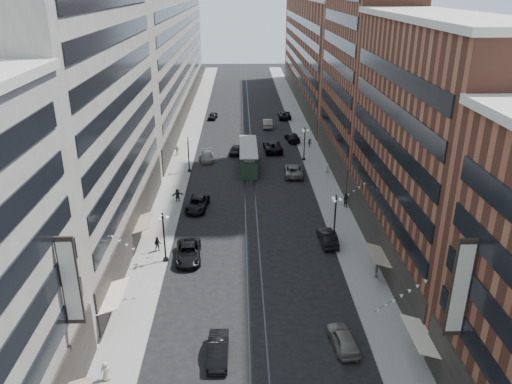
{
  "coord_description": "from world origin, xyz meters",
  "views": [
    {
      "loc": [
        -1.19,
        -17.81,
        26.93
      ],
      "look_at": [
        0.49,
        34.79,
        5.0
      ],
      "focal_mm": 35.0,
      "sensor_mm": 36.0,
      "label": 1
    }
  ],
  "objects": [
    {
      "name": "car_9",
      "position": [
        -7.17,
        88.16,
        0.7
      ],
      "size": [
        2.2,
        4.3,
        1.4
      ],
      "primitive_type": "imported",
      "rotation": [
        0.0,
        0.0,
        -0.14
      ],
      "color": "black",
      "rests_on": "ground"
    },
    {
      "name": "lamppost_sw_mid",
      "position": [
        -9.2,
        55.0,
        3.1
      ],
      "size": [
        1.03,
        1.14,
        5.52
      ],
      "color": "black",
      "rests_on": "sidewalk_west"
    },
    {
      "name": "pedestrian_4",
      "position": [
        12.01,
        24.09,
        1.01
      ],
      "size": [
        0.77,
        1.1,
        1.71
      ],
      "primitive_type": "imported",
      "rotation": [
        0.0,
        0.0,
        1.22
      ],
      "color": "gray",
      "rests_on": "sidewalk_east"
    },
    {
      "name": "lamppost_se_far",
      "position": [
        9.2,
        32.0,
        3.1
      ],
      "size": [
        1.03,
        1.14,
        5.52
      ],
      "color": "black",
      "rests_on": "sidewalk_east"
    },
    {
      "name": "rail_west",
      "position": [
        -0.7,
        70.0,
        0.01
      ],
      "size": [
        0.12,
        180.0,
        0.02
      ],
      "primitive_type": "cube",
      "color": "#2D2D33",
      "rests_on": "ground"
    },
    {
      "name": "sidewalk_east",
      "position": [
        11.0,
        70.0,
        0.07
      ],
      "size": [
        4.0,
        180.0,
        0.15
      ],
      "primitive_type": "cube",
      "color": "gray",
      "rests_on": "ground"
    },
    {
      "name": "car_13",
      "position": [
        -2.2,
        63.92,
        0.72
      ],
      "size": [
        2.17,
        4.38,
        1.44
      ],
      "primitive_type": "imported",
      "rotation": [
        0.0,
        0.0,
        -0.12
      ],
      "color": "black",
      "rests_on": "ground"
    },
    {
      "name": "streetcar",
      "position": [
        0.0,
        57.43,
        1.59
      ],
      "size": [
        2.75,
        12.43,
        3.44
      ],
      "color": "#253A26",
      "rests_on": "ground"
    },
    {
      "name": "pedestrian_8",
      "position": [
        11.87,
        52.86,
        1.01
      ],
      "size": [
        0.73,
        0.59,
        1.73
      ],
      "primitive_type": "imported",
      "rotation": [
        0.0,
        0.0,
        3.47
      ],
      "color": "beige",
      "rests_on": "sidewalk_east"
    },
    {
      "name": "car_7",
      "position": [
        -6.91,
        41.26,
        0.76
      ],
      "size": [
        3.15,
        5.74,
        1.52
      ],
      "primitive_type": "imported",
      "rotation": [
        0.0,
        0.0,
        -0.12
      ],
      "color": "black",
      "rests_on": "ground"
    },
    {
      "name": "car_12",
      "position": [
        8.4,
        71.21,
        0.77
      ],
      "size": [
        2.84,
        5.56,
        1.54
      ],
      "primitive_type": "imported",
      "rotation": [
        0.0,
        0.0,
        3.27
      ],
      "color": "black",
      "rests_on": "ground"
    },
    {
      "name": "ground",
      "position": [
        0.0,
        60.0,
        0.0
      ],
      "size": [
        220.0,
        220.0,
        0.0
      ],
      "primitive_type": "plane",
      "color": "black",
      "rests_on": "ground"
    },
    {
      "name": "pedestrian_7",
      "position": [
        12.41,
        41.21,
        1.08
      ],
      "size": [
        0.94,
        1.02,
        1.86
      ],
      "primitive_type": "imported",
      "rotation": [
        0.0,
        0.0,
        2.22
      ],
      "color": "black",
      "rests_on": "sidewalk_east"
    },
    {
      "name": "pedestrian_9",
      "position": [
        11.05,
        66.85,
        0.93
      ],
      "size": [
        1.08,
        0.68,
        1.55
      ],
      "primitive_type": "imported",
      "rotation": [
        0.0,
        0.0,
        0.29
      ],
      "color": "black",
      "rests_on": "sidewalk_east"
    },
    {
      "name": "car_5",
      "position": [
        -3.15,
        13.21,
        0.74
      ],
      "size": [
        1.61,
        4.53,
        1.49
      ],
      "primitive_type": "imported",
      "rotation": [
        0.0,
        0.0,
        -0.01
      ],
      "color": "black",
      "rests_on": "ground"
    },
    {
      "name": "sidewalk_west",
      "position": [
        -11.0,
        70.0,
        0.07
      ],
      "size": [
        4.0,
        180.0,
        0.15
      ],
      "primitive_type": "cube",
      "color": "gray",
      "rests_on": "ground"
    },
    {
      "name": "rail_east",
      "position": [
        0.7,
        70.0,
        0.01
      ],
      "size": [
        0.12,
        180.0,
        0.02
      ],
      "primitive_type": "cube",
      "color": "#2D2D33",
      "rests_on": "ground"
    },
    {
      "name": "lamppost_sw_far",
      "position": [
        -9.2,
        28.0,
        3.1
      ],
      "size": [
        1.03,
        1.14,
        5.52
      ],
      "color": "black",
      "rests_on": "sidewalk_west"
    },
    {
      "name": "car_2",
      "position": [
        -6.87,
        28.51,
        0.79
      ],
      "size": [
        2.96,
        5.82,
        1.57
      ],
      "primitive_type": "imported",
      "rotation": [
        0.0,
        0.0,
        0.06
      ],
      "color": "black",
      "rests_on": "ground"
    },
    {
      "name": "car_4",
      "position": [
        6.8,
        14.22,
        0.75
      ],
      "size": [
        2.28,
        4.57,
        1.5
      ],
      "primitive_type": "imported",
      "rotation": [
        0.0,
        0.0,
        3.26
      ],
      "color": "slate",
      "rests_on": "ground"
    },
    {
      "name": "car_14",
      "position": [
        4.33,
        80.97,
        0.88
      ],
      "size": [
        2.0,
        5.41,
        1.77
      ],
      "primitive_type": "imported",
      "rotation": [
        0.0,
        0.0,
        3.12
      ],
      "color": "slate",
      "rests_on": "ground"
    },
    {
      "name": "pedestrian_5",
      "position": [
        -9.71,
        43.68,
        1.0
      ],
      "size": [
        1.64,
        0.92,
        1.7
      ],
      "primitive_type": "imported",
      "rotation": [
        0.0,
        0.0,
        0.32
      ],
      "color": "black",
      "rests_on": "sidewalk_west"
    },
    {
      "name": "building_east_tower",
      "position": [
        17.0,
        56.0,
        21.0
      ],
      "size": [
        8.0,
        26.0,
        42.0
      ],
      "primitive_type": "cube",
      "color": "brown",
      "rests_on": "ground"
    },
    {
      "name": "car_extra_0",
      "position": [
        4.39,
        65.33,
        0.9
      ],
      "size": [
        3.35,
        6.62,
        1.79
      ],
      "primitive_type": "imported",
      "rotation": [
        0.0,
        0.0,
        3.2
      ],
      "color": "black",
      "rests_on": "ground"
    },
    {
      "name": "building_east_mid",
      "position": [
        17.0,
        28.0,
        12.0
      ],
      "size": [
        8.0,
        30.0,
        24.0
      ],
      "primitive_type": "cube",
      "color": "brown",
      "rests_on": "ground"
    },
    {
      "name": "car_11",
      "position": [
        6.8,
        53.27,
        0.82
      ],
      "size": [
        3.07,
        6.03,
        1.63
      ],
      "primitive_type": "imported",
      "rotation": [
        0.0,
        0.0,
        3.08
      ],
      "color": "#65615A",
      "rests_on": "ground"
    },
    {
      "name": "building_east_far",
      "position": [
        17.0,
        105.0,
        12.0
      ],
      "size": [
        8.0,
        72.0,
        24.0
      ],
      "primitive_type": "cube",
      "color": "brown",
      "rests_on": "ground"
    },
    {
      "name": "building_west_mid",
      "position": [
        -17.0,
        33.0,
        14.0
      ],
      "size": [
        8.0,
        36.0,
        28.0
      ],
      "primitive_type": "cube",
      "color": "#A7A294",
      "rests_on": "ground"
    },
    {
      "name": "car_8",
      "position": [
        -6.8,
        60.62,
        0.72
      ],
      "size": [
        2.34,
        5.1,
        1.45
      ],
      "primitive_type": "imported",
      "rotation": [
        0.0,
        0.0,
        0.06
      ],
      "color": "slate",
      "rests_on": "ground"
    },
    {
      "name": "pedestrian_2",
      "position": [
        -10.3,
        30.03,
        1.0
      ],
      "size": [
        0.89,
        0.57,
        1.71
      ],
      "primitive_type": "imported",
      "rotation": [
        0.0,
        0.0,
        0.15
      ],
      "color": "black",
      "rests_on": "sidewalk_west"
    },
    {
      "name": "pedestrian_6",
      "position": [
        -11.99,
        63.24,
        1.02
      ],
      "size": [
        1.11,
        0.73,
        1.74
      ],
      "primitive_type": "imported",
      "rotation": [
        0.0,
        0.0,
        3.42
      ],
      "color": "#B0AB92",
      "rests_on": "sidewalk_west"
    },
    {
      "name": "car_extra_1",
      "position": [
        8.4,
        88.33,
        0.77
      ],
      "size": [
        2.59,
        5.57,
        1.54
      ],
      "primitive_type": "imported",
      "rotation": [
        0.0,
        0.0,
        3.14
      ],
      "color": "black",
      "rests_on": "ground"
    },
    {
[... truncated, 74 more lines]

